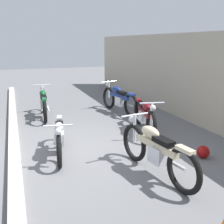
{
  "coord_description": "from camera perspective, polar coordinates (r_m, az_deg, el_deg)",
  "views": [
    {
      "loc": [
        5.81,
        -1.15,
        2.37
      ],
      "look_at": [
        -0.83,
        1.27,
        0.55
      ],
      "focal_mm": 43.69,
      "sensor_mm": 36.0,
      "label": 1
    }
  ],
  "objects": [
    {
      "name": "motorcycle_silver",
      "position": [
        5.92,
        -10.94,
        -5.07
      ],
      "size": [
        1.91,
        0.59,
        0.87
      ],
      "rotation": [
        0.0,
        0.0,
        -0.18
      ],
      "color": "black",
      "rests_on": "ground_plane"
    },
    {
      "name": "motorcycle_green",
      "position": [
        9.03,
        -14.12,
        1.84
      ],
      "size": [
        2.15,
        0.6,
        0.97
      ],
      "rotation": [
        0.0,
        0.0,
        3.08
      ],
      "color": "black",
      "rests_on": "ground_plane"
    },
    {
      "name": "ground_plane",
      "position": [
        6.37,
        -8.3,
        -7.53
      ],
      "size": [
        40.0,
        40.0,
        0.0
      ],
      "primitive_type": "plane",
      "color": "slate"
    },
    {
      "name": "motorcycle_maroon",
      "position": [
        7.36,
        6.79,
        -0.64
      ],
      "size": [
        2.13,
        0.72,
        0.97
      ],
      "rotation": [
        0.0,
        0.0,
        -0.21
      ],
      "color": "black",
      "rests_on": "ground_plane"
    },
    {
      "name": "building_wall",
      "position": [
        7.8,
        21.15,
        5.75
      ],
      "size": [
        18.0,
        0.3,
        2.64
      ],
      "primitive_type": "cube",
      "color": "#B2A893",
      "rests_on": "ground_plane"
    },
    {
      "name": "curb_strip",
      "position": [
        6.25,
        -19.76,
        -8.14
      ],
      "size": [
        18.0,
        0.24,
        0.12
      ],
      "primitive_type": "cube",
      "color": "#B7B2A8",
      "rests_on": "ground_plane"
    },
    {
      "name": "helmet",
      "position": [
        6.08,
        18.52,
        -7.9
      ],
      "size": [
        0.27,
        0.27,
        0.27
      ],
      "primitive_type": "sphere",
      "color": "maroon",
      "rests_on": "ground_plane"
    },
    {
      "name": "motorcycle_cream",
      "position": [
        5.03,
        9.09,
        -7.86
      ],
      "size": [
        2.19,
        0.67,
        0.99
      ],
      "rotation": [
        0.0,
        0.0,
        3.29
      ],
      "color": "black",
      "rests_on": "ground_plane"
    },
    {
      "name": "motorcycle_blue",
      "position": [
        9.32,
        1.47,
        2.78
      ],
      "size": [
        2.22,
        0.71,
        1.01
      ],
      "rotation": [
        0.0,
        0.0,
        3.31
      ],
      "color": "black",
      "rests_on": "ground_plane"
    }
  ]
}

